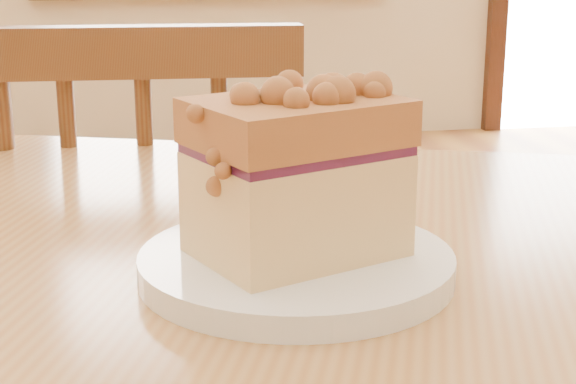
% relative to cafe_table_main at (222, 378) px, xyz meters
% --- Properties ---
extents(cafe_table_main, '(1.24, 1.03, 0.75)m').
position_rel_cafe_table_main_xyz_m(cafe_table_main, '(0.00, 0.00, 0.00)').
color(cafe_table_main, '#AF7E44').
rests_on(cafe_table_main, ground).
extents(cafe_chair_main, '(0.43, 0.43, 0.90)m').
position_rel_cafe_table_main_xyz_m(cafe_chair_main, '(-0.03, 0.51, -0.18)').
color(cafe_chair_main, brown).
rests_on(cafe_chair_main, ground).
extents(plate, '(0.22, 0.22, 0.02)m').
position_rel_cafe_table_main_xyz_m(plate, '(0.04, -0.08, 0.12)').
color(plate, white).
rests_on(plate, cafe_table_main).
extents(cake_slice, '(0.16, 0.14, 0.12)m').
position_rel_cafe_table_main_xyz_m(cake_slice, '(0.04, -0.08, 0.19)').
color(cake_slice, '#E8C583').
rests_on(cake_slice, plate).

